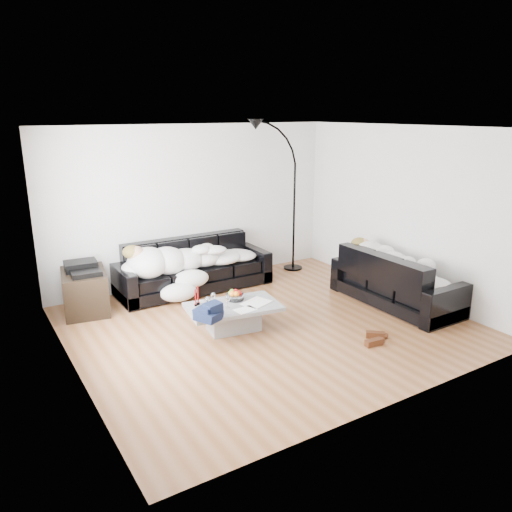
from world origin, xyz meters
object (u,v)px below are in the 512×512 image
av_cabinet (85,291)px  candle_right (198,295)px  sofa_back (194,265)px  floor_lamp (294,206)px  sofa_right (396,278)px  wine_glass_c (228,302)px  fruit_bowl (235,295)px  sleeper_back (195,253)px  shoes (375,338)px  candle_left (195,298)px  coffee_table (233,317)px  wine_glass_b (208,303)px  wine_glass_a (213,299)px  sleeper_right (397,264)px  stereo (82,267)px

av_cabinet → candle_right: bearing=-42.2°
sofa_back → floor_lamp: (2.01, 0.06, 0.77)m
sofa_right → wine_glass_c: 2.66m
fruit_bowl → wine_glass_c: 0.30m
sleeper_back → shoes: sleeper_back is taller
candle_left → shoes: bearing=-40.1°
sofa_back → candle_left: 1.61m
coffee_table → candle_left: bearing=151.9°
wine_glass_b → sofa_right: bearing=-9.8°
wine_glass_a → candle_left: size_ratio=0.74×
wine_glass_a → candle_left: 0.23m
candle_right → coffee_table: bearing=-34.6°
wine_glass_b → wine_glass_c: 0.26m
av_cabinet → wine_glass_b: bearing=-45.4°
sleeper_back → coffee_table: sleeper_back is taller
candle_right → floor_lamp: size_ratio=0.11×
floor_lamp → fruit_bowl: bearing=-158.4°
av_cabinet → wine_glass_c: bearing=-41.7°
sofa_back → candle_right: sofa_back is taller
sleeper_right → shoes: bearing=123.8°
sleeper_right → shoes: (-1.19, -0.80, -0.58)m
sleeper_right → candle_right: size_ratio=6.67×
wine_glass_b → av_cabinet: 2.02m
sleeper_back → wine_glass_b: (-0.57, -1.61, -0.19)m
candle_right → floor_lamp: floor_lamp is taller
wine_glass_a → stereo: 2.02m
stereo → av_cabinet: bearing=-85.4°
fruit_bowl → candle_right: size_ratio=0.91×
wine_glass_c → shoes: bearing=-39.8°
sleeper_back → coffee_table: (-0.23, -1.65, -0.45)m
coffee_table → candle_left: size_ratio=5.42×
coffee_table → wine_glass_b: wine_glass_b is taller
candle_left → floor_lamp: bearing=29.9°
candle_left → candle_right: (0.05, 0.03, 0.02)m
candle_right → floor_lamp: 3.09m
wine_glass_a → wine_glass_b: 0.18m
wine_glass_b → shoes: wine_glass_b is taller
fruit_bowl → coffee_table: bearing=-127.5°
sofa_back → av_cabinet: 1.73m
wine_glass_b → sofa_back: bearing=70.9°
wine_glass_c → candle_left: size_ratio=0.78×
wine_glass_c → av_cabinet: 2.23m
sleeper_right → stereo: sleeper_right is taller
sofa_back → wine_glass_a: size_ratio=15.25×
fruit_bowl → wine_glass_b: bearing=-166.7°
sleeper_right → wine_glass_c: (-2.63, 0.41, -0.19)m
sleeper_back → wine_glass_b: 1.72m
candle_right → stereo: stereo is taller
sofa_right → candle_right: (-2.90, 0.72, 0.08)m
candle_right → sofa_right: bearing=-13.9°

